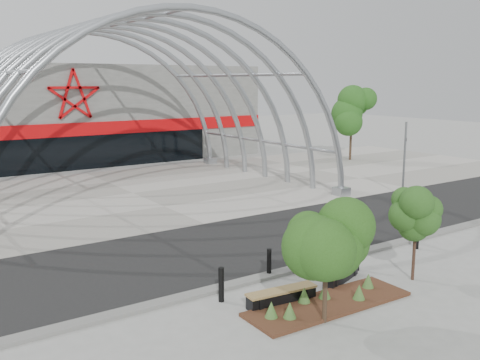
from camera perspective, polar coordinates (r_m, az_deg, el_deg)
The scene contains 18 objects.
ground at distance 20.03m, azimuth 6.54°, elevation -9.08°, with size 140.00×140.00×0.00m, color gray.
road at distance 22.64m, azimuth 0.72°, elevation -6.65°, with size 140.00×7.00×0.02m, color black.
forecourt at distance 32.89m, azimuth -11.37°, elevation -1.40°, with size 60.00×17.00×0.04m, color gray.
kerb at distance 19.83m, azimuth 7.02°, elevation -9.10°, with size 60.00×0.50×0.12m, color #63635F.
arena_building at distance 49.33m, azimuth -19.80°, elevation 6.76°, with size 34.00×15.24×8.00m.
vault_canopy at distance 32.89m, azimuth -11.37°, elevation -1.41°, with size 20.80×15.80×20.36m.
planting_bed at distance 16.75m, azimuth 9.22°, elevation -12.66°, with size 5.46×1.81×0.57m.
signal_pole at distance 32.64m, azimuth 17.13°, elevation 2.29°, with size 0.18×0.62×4.37m.
street_tree_0 at distance 14.75m, azimuth 9.29°, elevation -4.25°, with size 1.81×1.81×4.13m.
street_tree_1 at distance 18.85m, azimuth 18.30°, elevation -3.57°, with size 1.34×1.34×3.17m.
bench_0 at distance 16.65m, azimuth 4.45°, elevation -12.34°, with size 2.35×0.74×0.48m.
bench_1 at distance 18.70m, azimuth 10.72°, elevation -9.95°, with size 2.10×1.15×0.43m.
bollard_0 at distance 16.69m, azimuth -2.01°, elevation -11.09°, with size 0.18×0.18×1.10m, color black.
bollard_1 at distance 18.99m, azimuth 6.57°, elevation -8.43°, with size 0.18×0.18×1.10m, color black.
bollard_2 at distance 18.76m, azimuth 3.12°, elevation -8.79°, with size 0.16×0.16×0.99m, color black.
bollard_3 at distance 19.74m, azimuth 12.42°, elevation -7.95°, with size 0.17×0.17×1.05m, color black.
bollard_4 at distance 22.84m, azimuth 18.39°, elevation -5.91°, with size 0.14×0.14×0.89m, color black.
bg_tree_1 at distance 46.48m, azimuth 11.84°, elevation 7.28°, with size 2.70×2.70×5.91m.
Camera 1 is at (-12.42, -14.21, 6.69)m, focal length 40.00 mm.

